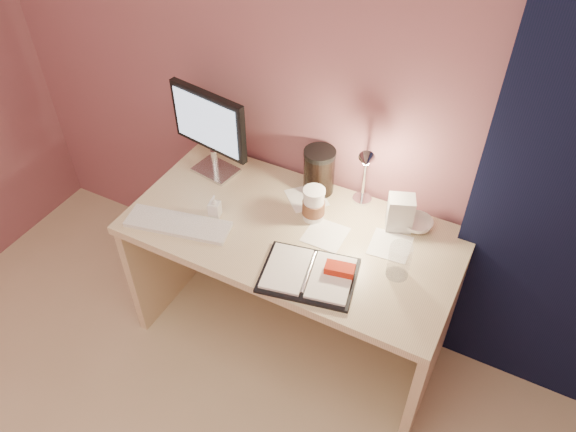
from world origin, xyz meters
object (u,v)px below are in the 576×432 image
at_px(keyboard, 178,224).
at_px(coffee_cup, 314,205).
at_px(desk, 300,255).
at_px(desk_lamp, 353,169).
at_px(bowl, 417,224).
at_px(planner, 311,274).
at_px(product_box, 400,213).
at_px(monitor, 211,126).
at_px(lotion_bottle, 214,206).
at_px(clear_cup, 399,261).
at_px(dark_jar, 319,173).

height_order(keyboard, coffee_cup, coffee_cup).
bearing_deg(desk, desk_lamp, 42.91).
bearing_deg(bowl, planner, -121.43).
distance_m(desk, product_box, 0.51).
distance_m(monitor, product_box, 0.90).
relative_size(planner, lotion_bottle, 3.90).
bearing_deg(product_box, monitor, 161.08).
xyz_separation_m(clear_cup, bowl, (-0.01, 0.29, -0.06)).
distance_m(bowl, desk_lamp, 0.36).
distance_m(clear_cup, lotion_bottle, 0.81).
relative_size(keyboard, clear_cup, 2.93).
bearing_deg(bowl, desk_lamp, -174.12).
bearing_deg(coffee_cup, planner, -65.56).
height_order(coffee_cup, desk_lamp, desk_lamp).
bearing_deg(desk_lamp, keyboard, -161.88).
height_order(keyboard, clear_cup, clear_cup).
xyz_separation_m(monitor, desk_lamp, (0.66, 0.04, -0.03)).
relative_size(desk, keyboard, 3.15).
xyz_separation_m(monitor, product_box, (0.88, 0.04, -0.17)).
relative_size(keyboard, dark_jar, 2.31).
height_order(desk, coffee_cup, coffee_cup).
height_order(lotion_bottle, dark_jar, dark_jar).
height_order(keyboard, product_box, product_box).
relative_size(desk, dark_jar, 7.26).
relative_size(desk, planner, 3.44).
bearing_deg(planner, product_box, 52.23).
bearing_deg(clear_cup, keyboard, -169.49).
height_order(monitor, coffee_cup, monitor).
height_order(planner, clear_cup, clear_cup).
relative_size(clear_cup, bowl, 1.17).
distance_m(clear_cup, bowl, 0.29).
height_order(monitor, lotion_bottle, monitor).
relative_size(desk, lotion_bottle, 13.40).
bearing_deg(lotion_bottle, monitor, 122.80).
bearing_deg(clear_cup, monitor, 167.47).
relative_size(monitor, product_box, 2.68).
height_order(monitor, bowl, monitor).
xyz_separation_m(bowl, dark_jar, (-0.47, 0.03, 0.08)).
bearing_deg(planner, coffee_cup, 102.65).
xyz_separation_m(coffee_cup, clear_cup, (0.43, -0.14, 0.00)).
bearing_deg(product_box, coffee_cup, 177.20).
xyz_separation_m(monitor, dark_jar, (0.48, 0.10, -0.16)).
bearing_deg(monitor, dark_jar, 20.99).
xyz_separation_m(keyboard, coffee_cup, (0.48, 0.31, 0.06)).
height_order(clear_cup, dark_jar, dark_jar).
xyz_separation_m(monitor, clear_cup, (0.97, -0.22, -0.18)).
relative_size(desk, clear_cup, 9.22).
bearing_deg(lotion_bottle, dark_jar, 48.28).
xyz_separation_m(coffee_cup, bowl, (0.41, 0.15, -0.05)).
bearing_deg(clear_cup, dark_jar, 146.87).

